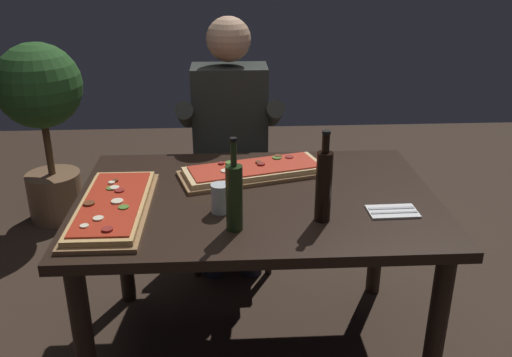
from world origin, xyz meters
name	(u,v)px	position (x,y,z in m)	size (l,w,h in m)	color
ground_plane	(257,346)	(0.00, 0.00, 0.00)	(6.40, 6.40, 0.00)	#38281E
dining_table	(257,217)	(0.00, 0.00, 0.64)	(1.40, 0.96, 0.74)	black
pizza_rectangular_front	(255,171)	(0.00, 0.20, 0.76)	(0.66, 0.40, 0.05)	olive
pizza_rectangular_left	(113,206)	(-0.54, -0.11, 0.76)	(0.27, 0.63, 0.05)	olive
wine_bottle_dark	(324,184)	(0.22, -0.22, 0.88)	(0.06, 0.06, 0.33)	black
oil_bottle_amber	(234,196)	(-0.09, -0.27, 0.87)	(0.06, 0.06, 0.33)	#233819
tumbler_near_camera	(221,200)	(-0.14, -0.14, 0.79)	(0.07, 0.07, 0.11)	silver
napkin_cutlery_set	(393,211)	(0.49, -0.18, 0.74)	(0.18, 0.11, 0.01)	white
diner_chair	(231,172)	(-0.09, 0.86, 0.49)	(0.44, 0.44, 0.87)	black
seated_diner	(230,135)	(-0.09, 0.74, 0.74)	(0.53, 0.41, 1.33)	#23232D
potted_plant_corner	(42,110)	(-1.22, 1.34, 0.72)	(0.51, 0.51, 1.13)	#846042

